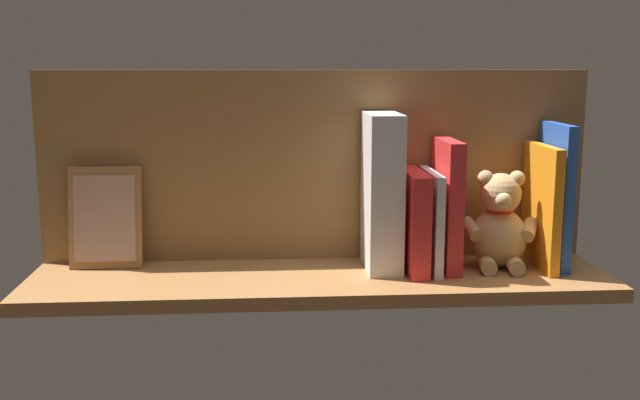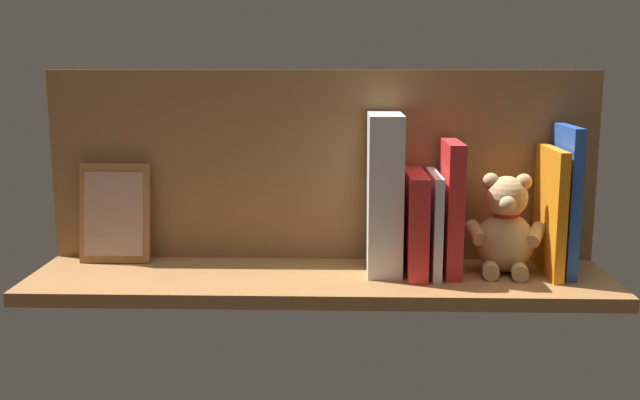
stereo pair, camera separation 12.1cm
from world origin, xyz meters
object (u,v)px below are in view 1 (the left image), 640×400
object	(u,v)px
teddy_bear	(499,225)
picture_frame_leaning	(105,218)
book_0	(554,195)
dictionary_thick_white	(382,192)

from	to	relation	value
teddy_bear	picture_frame_leaning	xyz separation A→B (cm)	(66.48, -5.09, 1.22)
book_0	dictionary_thick_white	world-z (taller)	dictionary_thick_white
teddy_bear	dictionary_thick_white	bearing A→B (deg)	5.98
teddy_bear	dictionary_thick_white	world-z (taller)	dictionary_thick_white
dictionary_thick_white	picture_frame_leaning	bearing A→B (deg)	-5.14
book_0	picture_frame_leaning	xyz separation A→B (cm)	(76.06, -4.25, -3.66)
book_0	picture_frame_leaning	distance (cm)	76.27
dictionary_thick_white	picture_frame_leaning	world-z (taller)	dictionary_thick_white
dictionary_thick_white	picture_frame_leaning	size ratio (longest dim) A/B	1.52
book_0	teddy_bear	size ratio (longest dim) A/B	1.47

